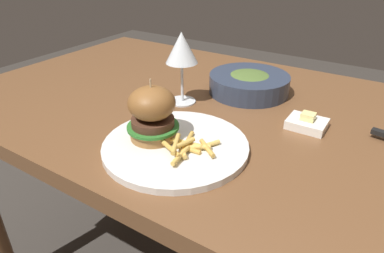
# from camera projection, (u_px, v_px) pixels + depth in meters

# --- Properties ---
(dining_table) EXTENTS (1.37, 0.82, 0.74)m
(dining_table) POSITION_uv_depth(u_px,v_px,m) (212.00, 135.00, 0.92)
(dining_table) COLOR brown
(dining_table) RESTS_ON ground
(main_plate) EXTENTS (0.29, 0.29, 0.01)m
(main_plate) POSITION_uv_depth(u_px,v_px,m) (176.00, 146.00, 0.69)
(main_plate) COLOR white
(main_plate) RESTS_ON dining_table
(burger_sandwich) EXTENTS (0.11, 0.11, 0.13)m
(burger_sandwich) POSITION_uv_depth(u_px,v_px,m) (152.00, 113.00, 0.68)
(burger_sandwich) COLOR #9E6B38
(burger_sandwich) RESTS_ON main_plate
(fries_pile) EXTENTS (0.12, 0.12, 0.03)m
(fries_pile) POSITION_uv_depth(u_px,v_px,m) (187.00, 146.00, 0.65)
(fries_pile) COLOR gold
(fries_pile) RESTS_ON main_plate
(wine_glass) EXTENTS (0.08, 0.08, 0.18)m
(wine_glass) POSITION_uv_depth(u_px,v_px,m) (182.00, 50.00, 0.83)
(wine_glass) COLOR silver
(wine_glass) RESTS_ON dining_table
(butter_dish) EXTENTS (0.08, 0.07, 0.04)m
(butter_dish) POSITION_uv_depth(u_px,v_px,m) (307.00, 123.00, 0.77)
(butter_dish) COLOR white
(butter_dish) RESTS_ON dining_table
(soup_bowl) EXTENTS (0.22, 0.22, 0.06)m
(soup_bowl) POSITION_uv_depth(u_px,v_px,m) (249.00, 83.00, 0.94)
(soup_bowl) COLOR #2D384C
(soup_bowl) RESTS_ON dining_table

